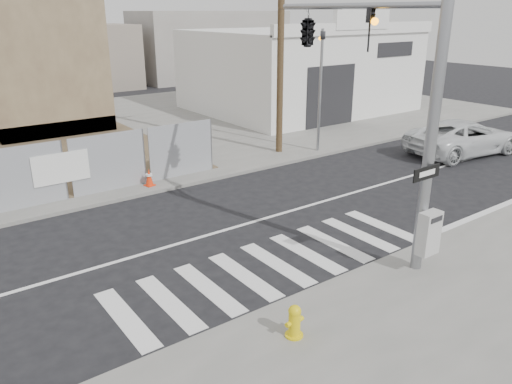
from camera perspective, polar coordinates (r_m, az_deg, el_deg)
ground at (r=14.53m, az=-3.80°, el=-4.45°), size 100.00×100.00×0.00m
sidewalk_far at (r=26.84m, az=-20.28°, el=5.96°), size 50.00×20.00×0.12m
signal_pole at (r=13.28m, az=10.12°, el=14.42°), size 0.96×5.87×7.00m
far_signal_pole at (r=21.96m, az=7.42°, el=13.25°), size 0.16×0.20×5.60m
concrete_wall_right at (r=26.25m, az=-22.27°, el=12.82°), size 5.50×1.30×8.00m
auto_shop at (r=32.23m, az=4.84°, el=13.76°), size 12.00×10.20×5.95m
utility_pole_right at (r=21.52m, az=2.86°, el=17.85°), size 1.60×0.28×10.00m
fire_hydrant at (r=9.82m, az=4.41°, el=-14.49°), size 0.42×0.41×0.67m
suv at (r=23.99m, az=22.66°, el=5.82°), size 5.76×3.25×1.52m
traffic_cone_d at (r=18.15m, az=-12.11°, el=1.64°), size 0.39×0.39×0.63m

